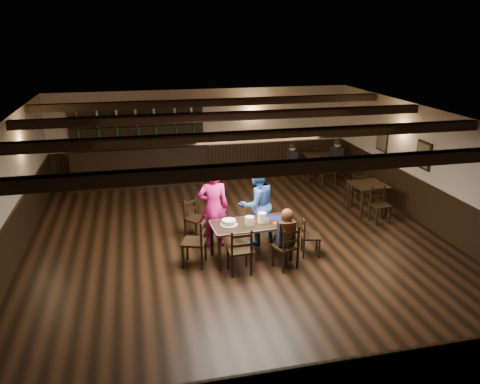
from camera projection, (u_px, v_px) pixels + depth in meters
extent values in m
plane|color=black|center=(241.00, 246.00, 9.97)|extent=(10.00, 10.00, 0.00)
cube|color=#C1B6A0|center=(204.00, 134.00, 14.12)|extent=(9.00, 0.02, 2.70)
cube|color=#C1B6A0|center=(347.00, 333.00, 4.93)|extent=(9.00, 0.02, 2.70)
cube|color=#C1B6A0|center=(2.00, 203.00, 8.58)|extent=(0.02, 10.00, 2.70)
cube|color=#C1B6A0|center=(436.00, 171.00, 10.47)|extent=(0.02, 10.00, 2.70)
cube|color=silver|center=(241.00, 120.00, 9.07)|extent=(9.00, 10.00, 0.02)
cube|color=black|center=(205.00, 162.00, 14.38)|extent=(9.00, 0.04, 1.00)
cube|color=black|center=(12.00, 245.00, 8.87)|extent=(0.04, 10.00, 1.00)
cube|color=black|center=(430.00, 207.00, 10.74)|extent=(0.04, 10.00, 1.00)
cube|color=black|center=(139.00, 121.00, 13.53)|extent=(0.90, 0.03, 1.00)
cube|color=black|center=(139.00, 121.00, 13.51)|extent=(0.80, 0.02, 0.90)
cube|color=black|center=(424.00, 155.00, 10.84)|extent=(0.03, 0.55, 0.65)
cube|color=#72664C|center=(423.00, 155.00, 10.83)|extent=(0.02, 0.45, 0.55)
cube|color=black|center=(382.00, 139.00, 12.60)|extent=(0.03, 0.55, 0.65)
cube|color=#72664C|center=(382.00, 139.00, 12.60)|extent=(0.02, 0.45, 0.55)
cube|color=black|center=(291.00, 167.00, 6.35)|extent=(8.90, 0.18, 0.18)
cube|color=black|center=(254.00, 136.00, 8.19)|extent=(8.90, 0.18, 0.18)
cube|color=black|center=(231.00, 116.00, 10.03)|extent=(8.90, 0.18, 0.18)
cube|color=black|center=(214.00, 102.00, 11.87)|extent=(8.90, 0.18, 0.18)
cube|color=black|center=(219.00, 253.00, 8.85)|extent=(0.06, 0.06, 0.71)
cube|color=black|center=(212.00, 239.00, 9.45)|extent=(0.06, 0.06, 0.71)
cube|color=black|center=(291.00, 244.00, 9.22)|extent=(0.06, 0.06, 0.71)
cube|color=black|center=(279.00, 231.00, 9.83)|extent=(0.06, 0.06, 0.71)
cube|color=black|center=(251.00, 224.00, 9.21)|extent=(1.61, 0.87, 0.04)
cube|color=#A5A8AD|center=(246.00, 217.00, 9.55)|extent=(1.57, 0.11, 0.04)
cube|color=#A5A8AD|center=(257.00, 232.00, 8.87)|extent=(1.57, 0.11, 0.04)
cube|color=#A5A8AD|center=(288.00, 220.00, 9.41)|extent=(0.07, 0.79, 0.04)
cube|color=#A5A8AD|center=(213.00, 229.00, 9.01)|extent=(0.07, 0.79, 0.04)
cube|color=black|center=(246.00, 256.00, 9.03)|extent=(0.04, 0.04, 0.44)
cube|color=black|center=(251.00, 265.00, 8.71)|extent=(0.04, 0.04, 0.44)
cube|color=black|center=(228.00, 259.00, 8.94)|extent=(0.04, 0.04, 0.44)
cube|color=black|center=(232.00, 267.00, 8.62)|extent=(0.04, 0.04, 0.44)
cube|color=black|center=(239.00, 250.00, 8.74)|extent=(0.44, 0.42, 0.04)
cube|color=black|center=(242.00, 243.00, 8.51)|extent=(0.43, 0.05, 0.46)
cube|color=black|center=(242.00, 245.00, 8.53)|extent=(0.37, 0.04, 0.05)
cube|color=black|center=(242.00, 236.00, 8.46)|extent=(0.37, 0.04, 0.05)
cube|color=black|center=(287.00, 252.00, 9.23)|extent=(0.04, 0.04, 0.41)
cube|color=black|center=(298.00, 258.00, 8.97)|extent=(0.04, 0.04, 0.41)
cube|color=black|center=(273.00, 256.00, 9.05)|extent=(0.04, 0.04, 0.41)
cube|color=black|center=(283.00, 263.00, 8.79)|extent=(0.04, 0.04, 0.41)
cube|color=black|center=(286.00, 247.00, 8.94)|extent=(0.52, 0.50, 0.04)
cube|color=black|center=(291.00, 240.00, 8.73)|extent=(0.39, 0.17, 0.43)
cube|color=black|center=(291.00, 242.00, 8.75)|extent=(0.33, 0.15, 0.05)
cube|color=black|center=(292.00, 233.00, 8.69)|extent=(0.33, 0.15, 0.05)
cube|color=black|center=(187.00, 249.00, 9.31)|extent=(0.05, 0.05, 0.46)
cube|color=black|center=(206.00, 250.00, 9.27)|extent=(0.05, 0.05, 0.46)
cube|color=black|center=(183.00, 258.00, 8.95)|extent=(0.05, 0.05, 0.46)
cube|color=black|center=(202.00, 259.00, 8.91)|extent=(0.05, 0.05, 0.46)
cube|color=black|center=(194.00, 242.00, 9.02)|extent=(0.56, 0.57, 0.04)
cube|color=black|center=(203.00, 231.00, 8.92)|extent=(0.19, 0.44, 0.49)
cube|color=black|center=(203.00, 233.00, 8.94)|extent=(0.15, 0.38, 0.05)
cube|color=black|center=(203.00, 224.00, 8.87)|extent=(0.15, 0.38, 0.05)
cube|color=black|center=(319.00, 249.00, 9.36)|extent=(0.04, 0.04, 0.39)
cube|color=black|center=(304.00, 249.00, 9.37)|extent=(0.04, 0.04, 0.39)
cube|color=black|center=(317.00, 242.00, 9.67)|extent=(0.04, 0.04, 0.39)
cube|color=black|center=(302.00, 242.00, 9.68)|extent=(0.04, 0.04, 0.39)
cube|color=black|center=(311.00, 236.00, 9.45)|extent=(0.45, 0.46, 0.04)
cube|color=black|center=(304.00, 227.00, 9.38)|extent=(0.12, 0.38, 0.41)
cube|color=black|center=(304.00, 229.00, 9.40)|extent=(0.10, 0.32, 0.05)
cube|color=black|center=(304.00, 221.00, 9.34)|extent=(0.10, 0.32, 0.05)
cube|color=black|center=(196.00, 233.00, 10.11)|extent=(0.05, 0.05, 0.41)
cube|color=black|center=(185.00, 229.00, 10.31)|extent=(0.05, 0.05, 0.41)
cube|color=black|center=(207.00, 228.00, 10.36)|extent=(0.05, 0.05, 0.41)
cube|color=black|center=(196.00, 224.00, 10.56)|extent=(0.05, 0.05, 0.41)
cube|color=black|center=(196.00, 219.00, 10.26)|extent=(0.56, 0.55, 0.04)
cube|color=black|center=(190.00, 208.00, 10.28)|extent=(0.34, 0.27, 0.43)
cube|color=black|center=(190.00, 210.00, 10.30)|extent=(0.29, 0.23, 0.05)
cube|color=black|center=(190.00, 202.00, 10.24)|extent=(0.29, 0.23, 0.05)
imported|color=#FF2C85|center=(213.00, 207.00, 9.70)|extent=(0.65, 0.44, 1.74)
imported|color=navy|center=(257.00, 204.00, 9.86)|extent=(1.01, 0.89, 1.74)
cube|color=black|center=(284.00, 240.00, 9.01)|extent=(0.30, 0.30, 0.12)
cube|color=black|center=(286.00, 232.00, 8.84)|extent=(0.32, 0.19, 0.45)
cylinder|color=black|center=(286.00, 222.00, 8.77)|extent=(0.09, 0.32, 0.32)
sphere|color=#D8A384|center=(287.00, 215.00, 8.72)|extent=(0.20, 0.20, 0.20)
sphere|color=#361E0C|center=(287.00, 215.00, 8.69)|extent=(0.25, 0.25, 0.25)
cone|color=#361E0C|center=(288.00, 236.00, 8.73)|extent=(0.19, 0.19, 0.57)
cylinder|color=white|center=(229.00, 224.00, 9.14)|extent=(0.34, 0.34, 0.01)
cylinder|color=white|center=(229.00, 222.00, 9.12)|extent=(0.27, 0.27, 0.09)
cylinder|color=silver|center=(229.00, 223.00, 9.13)|extent=(0.29, 0.29, 0.05)
cylinder|color=white|center=(250.00, 221.00, 9.12)|extent=(0.18, 0.18, 0.17)
cylinder|color=white|center=(262.00, 217.00, 9.23)|extent=(0.17, 0.17, 0.20)
cylinder|color=#A5A8AD|center=(251.00, 220.00, 9.32)|extent=(0.04, 0.04, 0.03)
sphere|color=orange|center=(251.00, 219.00, 9.31)|extent=(0.03, 0.03, 0.03)
cylinder|color=silver|center=(268.00, 221.00, 9.22)|extent=(0.04, 0.04, 0.09)
cylinder|color=#A5A8AD|center=(270.00, 221.00, 9.21)|extent=(0.03, 0.03, 0.08)
cylinder|color=silver|center=(263.00, 216.00, 9.39)|extent=(0.08, 0.08, 0.12)
cube|color=maroon|center=(280.00, 222.00, 9.25)|extent=(0.31, 0.29, 0.00)
cube|color=#0E104A|center=(275.00, 218.00, 9.48)|extent=(0.38, 0.32, 0.00)
cube|color=black|center=(140.00, 167.00, 13.65)|extent=(3.82, 0.60, 1.10)
cube|color=black|center=(139.00, 148.00, 13.46)|extent=(4.02, 0.70, 0.05)
cube|color=black|center=(139.00, 146.00, 13.72)|extent=(3.82, 0.10, 2.20)
cube|color=black|center=(138.00, 139.00, 13.55)|extent=(3.72, 0.22, 0.03)
cube|color=black|center=(137.00, 127.00, 13.43)|extent=(3.72, 0.22, 0.03)
cube|color=black|center=(136.00, 115.00, 13.31)|extent=(3.72, 0.22, 0.03)
cube|color=black|center=(368.00, 185.00, 11.54)|extent=(0.85, 0.85, 0.04)
cube|color=black|center=(362.00, 205.00, 11.27)|extent=(0.05, 0.05, 0.71)
cube|color=black|center=(349.00, 196.00, 11.88)|extent=(0.05, 0.05, 0.71)
cube|color=black|center=(386.00, 202.00, 11.45)|extent=(0.05, 0.05, 0.71)
cube|color=black|center=(372.00, 193.00, 12.05)|extent=(0.05, 0.05, 0.71)
cube|color=black|center=(319.00, 156.00, 14.11)|extent=(1.01, 1.01, 0.04)
cube|color=black|center=(309.00, 172.00, 13.88)|extent=(0.05, 0.05, 0.71)
cube|color=black|center=(305.00, 165.00, 14.55)|extent=(0.05, 0.05, 0.71)
cube|color=black|center=(333.00, 171.00, 13.91)|extent=(0.05, 0.05, 0.71)
cube|color=black|center=(327.00, 165.00, 14.58)|extent=(0.05, 0.05, 0.71)
cube|color=black|center=(292.00, 159.00, 13.82)|extent=(0.22, 0.36, 0.51)
sphere|color=#D8A384|center=(292.00, 148.00, 13.70)|extent=(0.20, 0.20, 0.20)
sphere|color=black|center=(292.00, 147.00, 13.69)|extent=(0.21, 0.21, 0.21)
cube|color=black|center=(337.00, 156.00, 14.06)|extent=(0.31, 0.42, 0.55)
sphere|color=#D8A384|center=(337.00, 144.00, 13.94)|extent=(0.21, 0.21, 0.21)
sphere|color=black|center=(337.00, 143.00, 13.93)|extent=(0.22, 0.22, 0.22)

